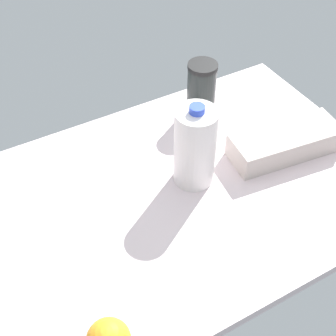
% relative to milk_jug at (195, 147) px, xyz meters
% --- Properties ---
extents(countertop, '(1.20, 0.76, 0.03)m').
position_rel_milk_jug_xyz_m(countertop, '(-0.09, -0.02, -0.13)').
color(countertop, silver).
rests_on(countertop, ground).
extents(milk_jug, '(0.11, 0.11, 0.24)m').
position_rel_milk_jug_xyz_m(milk_jug, '(0.00, 0.00, 0.00)').
color(milk_jug, white).
rests_on(milk_jug, countertop).
extents(egg_carton, '(0.33, 0.16, 0.07)m').
position_rel_milk_jug_xyz_m(egg_carton, '(0.28, -0.04, -0.08)').
color(egg_carton, beige).
rests_on(egg_carton, countertop).
extents(shaker_bottle, '(0.09, 0.09, 0.17)m').
position_rel_milk_jug_xyz_m(shaker_bottle, '(0.17, 0.24, -0.03)').
color(shaker_bottle, '#272D2C').
rests_on(shaker_bottle, countertop).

